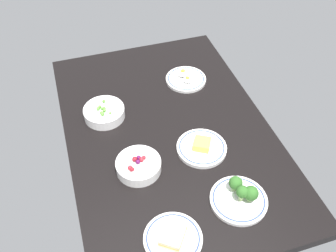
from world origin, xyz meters
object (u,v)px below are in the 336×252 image
object	(u,v)px
plate_cheese	(202,147)
plate_broccoli	(240,196)
bowl_berries	(138,165)
bowl_peas	(104,112)
plate_eggs	(186,79)
plate_sandwich	(173,238)

from	to	relation	value
plate_cheese	plate_broccoli	size ratio (longest dim) A/B	0.98
plate_broccoli	bowl_berries	size ratio (longest dim) A/B	1.18
bowl_berries	plate_broccoli	bearing A→B (deg)	-128.19
bowl_peas	bowl_berries	bearing A→B (deg)	-168.06
bowl_berries	plate_eggs	bearing A→B (deg)	-37.44
plate_broccoli	plate_sandwich	size ratio (longest dim) A/B	1.05
plate_sandwich	plate_eggs	bearing A→B (deg)	-22.16
plate_cheese	plate_sandwich	distance (cm)	39.23
bowl_peas	plate_eggs	size ratio (longest dim) A/B	0.92
bowl_peas	plate_sandwich	xyz separation A→B (cm)	(-61.60, -9.98, -1.29)
bowl_peas	plate_cheese	distance (cm)	43.34
plate_sandwich	plate_cheese	bearing A→B (deg)	-34.21
plate_eggs	bowl_peas	bearing A→B (deg)	107.19
plate_broccoli	bowl_berries	world-z (taller)	plate_broccoli
plate_cheese	plate_sandwich	size ratio (longest dim) A/B	1.02
bowl_peas	plate_sandwich	size ratio (longest dim) A/B	0.91
bowl_peas	plate_broccoli	world-z (taller)	plate_broccoli
plate_broccoli	plate_sandwich	distance (cm)	27.14
bowl_peas	plate_sandwich	bearing A→B (deg)	-170.79
bowl_peas	plate_eggs	world-z (taller)	bowl_peas
bowl_peas	plate_cheese	bearing A→B (deg)	-132.30
plate_eggs	plate_cheese	distance (cm)	42.35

